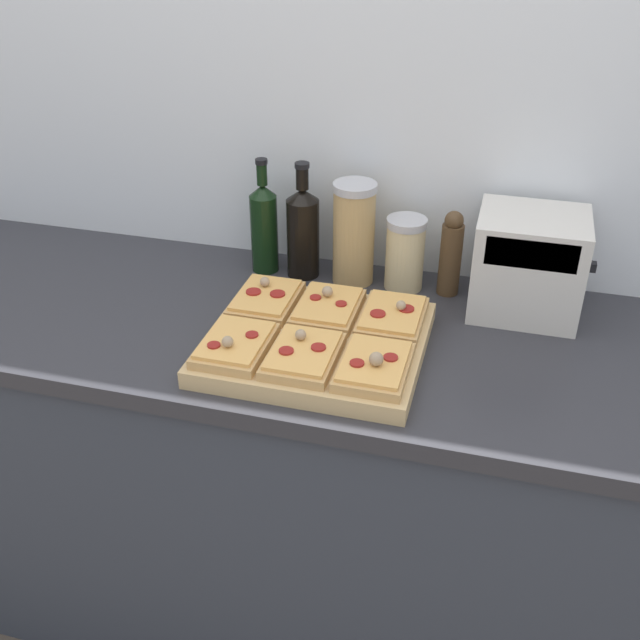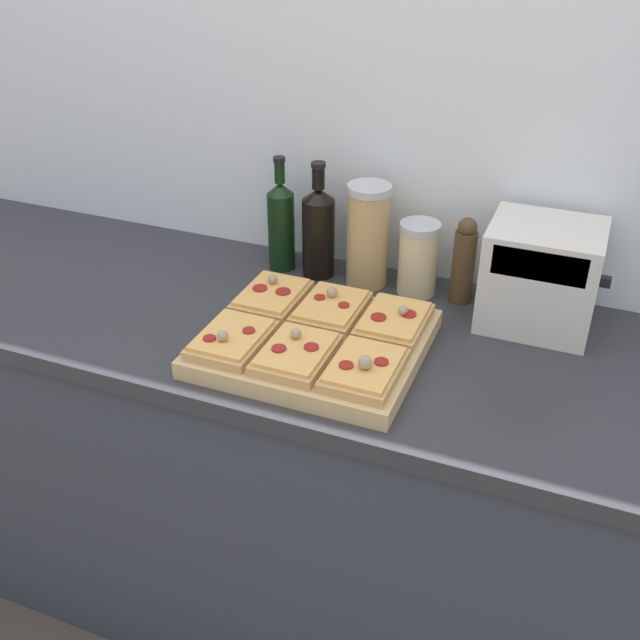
# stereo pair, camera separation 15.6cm
# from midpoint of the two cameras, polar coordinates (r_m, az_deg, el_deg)

# --- Properties ---
(wall_back) EXTENTS (6.00, 0.06, 2.50)m
(wall_back) POSITION_cam_midpoint_polar(r_m,az_deg,el_deg) (1.82, 1.80, 13.41)
(wall_back) COLOR silver
(wall_back) RESTS_ON ground_plane
(kitchen_counter) EXTENTS (2.63, 0.67, 0.94)m
(kitchen_counter) POSITION_cam_midpoint_polar(r_m,az_deg,el_deg) (1.93, -1.16, -12.69)
(kitchen_counter) COLOR #333842
(kitchen_counter) RESTS_ON ground_plane
(cutting_board) EXTENTS (0.44, 0.40, 0.04)m
(cutting_board) POSITION_cam_midpoint_polar(r_m,az_deg,el_deg) (1.56, -3.16, -1.88)
(cutting_board) COLOR tan
(cutting_board) RESTS_ON kitchen_counter
(pizza_slice_back_left) EXTENTS (0.13, 0.18, 0.05)m
(pizza_slice_back_left) POSITION_cam_midpoint_polar(r_m,az_deg,el_deg) (1.66, -6.84, 1.54)
(pizza_slice_back_left) COLOR tan
(pizza_slice_back_left) RESTS_ON cutting_board
(pizza_slice_back_center) EXTENTS (0.13, 0.18, 0.05)m
(pizza_slice_back_center) POSITION_cam_midpoint_polar(r_m,az_deg,el_deg) (1.61, -2.16, 0.90)
(pizza_slice_back_center) COLOR tan
(pizza_slice_back_center) RESTS_ON cutting_board
(pizza_slice_back_right) EXTENTS (0.13, 0.18, 0.05)m
(pizza_slice_back_right) POSITION_cam_midpoint_polar(r_m,az_deg,el_deg) (1.58, 2.76, 0.20)
(pizza_slice_back_right) COLOR tan
(pizza_slice_back_right) RESTS_ON cutting_board
(pizza_slice_front_left) EXTENTS (0.13, 0.18, 0.05)m
(pizza_slice_front_left) POSITION_cam_midpoint_polar(r_m,az_deg,el_deg) (1.51, -9.45, -1.93)
(pizza_slice_front_left) COLOR tan
(pizza_slice_front_left) RESTS_ON cutting_board
(pizza_slice_front_center) EXTENTS (0.13, 0.18, 0.05)m
(pizza_slice_front_center) POSITION_cam_midpoint_polar(r_m,az_deg,el_deg) (1.46, -4.35, -2.73)
(pizza_slice_front_center) COLOR tan
(pizza_slice_front_center) RESTS_ON cutting_board
(pizza_slice_front_right) EXTENTS (0.13, 0.18, 0.06)m
(pizza_slice_front_right) POSITION_cam_midpoint_polar(r_m,az_deg,el_deg) (1.43, 1.05, -3.58)
(pizza_slice_front_right) COLOR tan
(pizza_slice_front_right) RESTS_ON cutting_board
(olive_oil_bottle) EXTENTS (0.07, 0.07, 0.29)m
(olive_oil_bottle) POSITION_cam_midpoint_polar(r_m,az_deg,el_deg) (1.85, -6.72, 7.06)
(olive_oil_bottle) COLOR black
(olive_oil_bottle) RESTS_ON kitchen_counter
(wine_bottle) EXTENTS (0.08, 0.08, 0.29)m
(wine_bottle) POSITION_cam_midpoint_polar(r_m,az_deg,el_deg) (1.81, -3.79, 6.76)
(wine_bottle) COLOR black
(wine_bottle) RESTS_ON kitchen_counter
(grain_jar_tall) EXTENTS (0.10, 0.10, 0.25)m
(grain_jar_tall) POSITION_cam_midpoint_polar(r_m,az_deg,el_deg) (1.78, 0.07, 6.56)
(grain_jar_tall) COLOR tan
(grain_jar_tall) RESTS_ON kitchen_counter
(grain_jar_short) EXTENTS (0.09, 0.09, 0.18)m
(grain_jar_short) POSITION_cam_midpoint_polar(r_m,az_deg,el_deg) (1.77, 3.99, 5.02)
(grain_jar_short) COLOR beige
(grain_jar_short) RESTS_ON kitchen_counter
(pepper_mill) EXTENTS (0.05, 0.05, 0.21)m
(pepper_mill) POSITION_cam_midpoint_polar(r_m,az_deg,el_deg) (1.75, 7.43, 4.96)
(pepper_mill) COLOR #47331E
(pepper_mill) RESTS_ON kitchen_counter
(toaster_oven) EXTENTS (0.26, 0.21, 0.23)m
(toaster_oven) POSITION_cam_midpoint_polar(r_m,az_deg,el_deg) (1.70, 13.09, 4.11)
(toaster_oven) COLOR beige
(toaster_oven) RESTS_ON kitchen_counter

